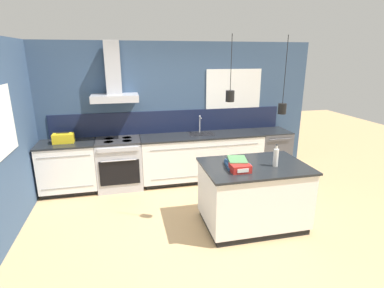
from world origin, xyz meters
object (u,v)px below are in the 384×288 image
object	(u,v)px
oven_range	(120,164)
bottle_on_island	(276,157)
book_stack	(237,163)
dishwasher	(271,152)
red_supply_box	(240,168)
yellow_toolbox	(63,138)

from	to	relation	value
oven_range	bottle_on_island	size ratio (longest dim) A/B	2.97
bottle_on_island	book_stack	world-z (taller)	bottle_on_island
dishwasher	red_supply_box	distance (m)	2.47
dishwasher	bottle_on_island	world-z (taller)	bottle_on_island
oven_range	red_supply_box	bearing A→B (deg)	-51.09
book_stack	yellow_toolbox	world-z (taller)	yellow_toolbox
oven_range	yellow_toolbox	world-z (taller)	yellow_toolbox
bottle_on_island	book_stack	distance (m)	0.53
oven_range	dishwasher	world-z (taller)	same
bottle_on_island	red_supply_box	xyz separation A→B (m)	(-0.54, -0.08, -0.08)
book_stack	yellow_toolbox	xyz separation A→B (m)	(-2.47, 1.75, 0.03)
oven_range	book_stack	distance (m)	2.40
oven_range	dishwasher	size ratio (longest dim) A/B	1.00
book_stack	yellow_toolbox	bearing A→B (deg)	144.76
bottle_on_island	red_supply_box	distance (m)	0.55
dishwasher	book_stack	world-z (taller)	book_stack
bottle_on_island	yellow_toolbox	distance (m)	3.51
red_supply_box	bottle_on_island	bearing A→B (deg)	8.57
bottle_on_island	book_stack	size ratio (longest dim) A/B	0.82
book_stack	oven_range	bearing A→B (deg)	132.02
dishwasher	red_supply_box	world-z (taller)	red_supply_box
book_stack	dishwasher	bearing A→B (deg)	50.45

